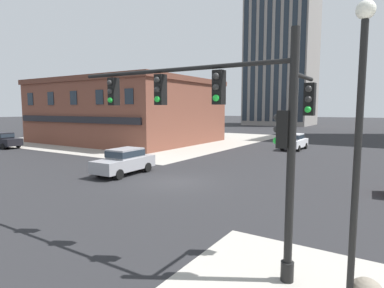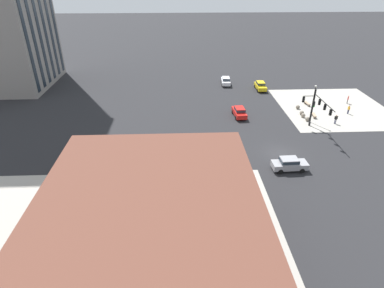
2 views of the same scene
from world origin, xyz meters
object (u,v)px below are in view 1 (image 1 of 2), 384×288
traffic_signal_main (232,119)px  street_lamp_corner_near (359,128)px  car_cross_westbound (124,160)px  car_parked_curb (2,140)px  car_main_northbound_far (294,141)px

traffic_signal_main → street_lamp_corner_near: (3.08, -0.70, -0.10)m
car_cross_westbound → car_parked_curb: size_ratio=0.98×
traffic_signal_main → car_cross_westbound: traffic_signal_main is taller
car_cross_westbound → car_parked_curb: 21.46m
traffic_signal_main → car_main_northbound_far: 26.54m
car_parked_curb → street_lamp_corner_near: bearing=-17.4°
car_main_northbound_far → car_parked_curb: bearing=-150.3°
street_lamp_corner_near → car_main_northbound_far: street_lamp_corner_near is taller
traffic_signal_main → car_main_northbound_far: size_ratio=1.62×
car_cross_westbound → car_parked_curb: same height
traffic_signal_main → car_main_northbound_far: bearing=101.1°
car_main_northbound_far → car_parked_curb: size_ratio=0.98×
car_main_northbound_far → street_lamp_corner_near: bearing=-73.0°
car_main_northbound_far → car_cross_westbound: size_ratio=1.00×
traffic_signal_main → car_cross_westbound: bearing=146.9°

